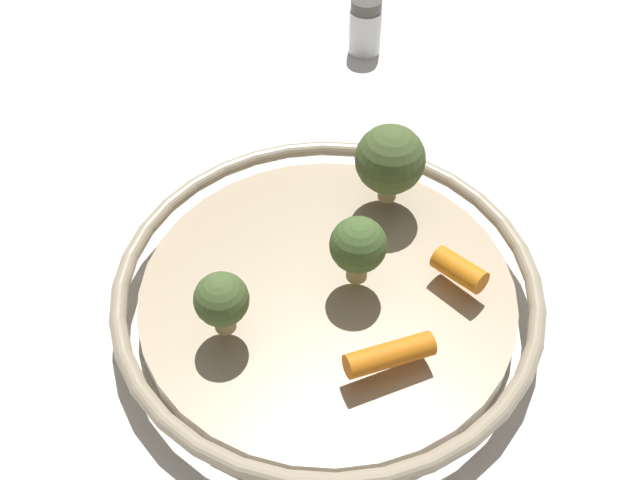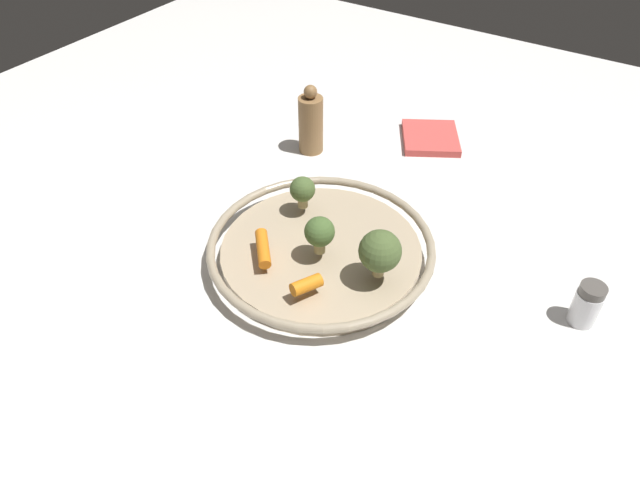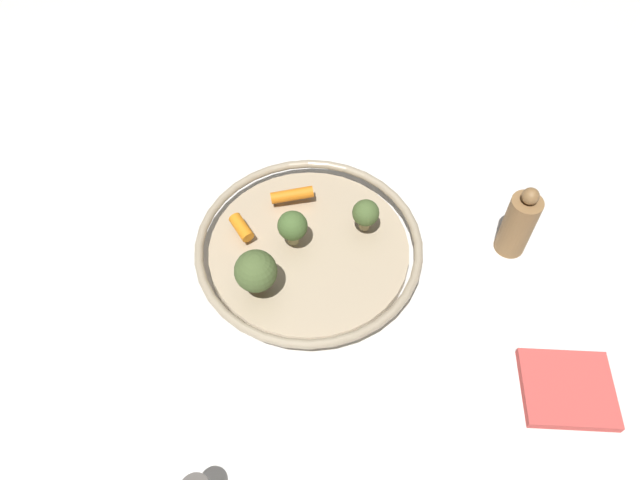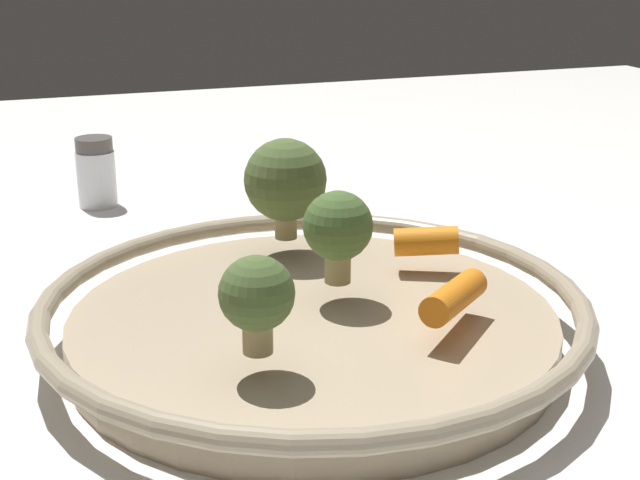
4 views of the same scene
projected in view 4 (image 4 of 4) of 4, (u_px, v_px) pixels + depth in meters
ground_plane at (313, 349)px, 0.58m from camera, size 2.00×2.00×0.00m
serving_bowl at (313, 319)px, 0.57m from camera, size 0.35×0.35×0.04m
baby_carrot_right at (426, 241)px, 0.63m from camera, size 0.04×0.05×0.02m
baby_carrot_left at (454, 297)px, 0.54m from camera, size 0.06×0.06×0.02m
broccoli_floret_edge at (285, 181)px, 0.65m from camera, size 0.06×0.06×0.07m
broccoli_floret_large at (257, 296)px, 0.48m from camera, size 0.04×0.04×0.05m
broccoli_floret_small at (338, 228)px, 0.57m from camera, size 0.04×0.04×0.06m
salt_shaker at (96, 173)px, 0.87m from camera, size 0.04×0.04×0.07m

